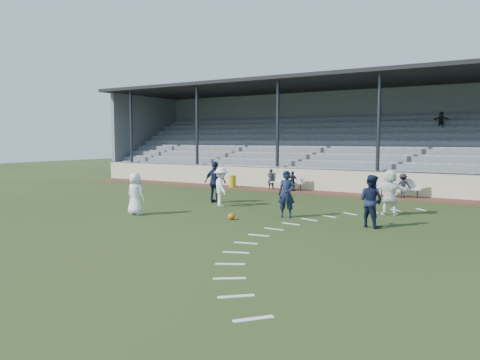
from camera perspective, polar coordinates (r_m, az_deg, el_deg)
name	(u,v)px	position (r m, az deg, el deg)	size (l,w,h in m)	color
ground	(204,221)	(16.90, -4.47, -5.03)	(90.00, 90.00, 0.00)	#283716
cinder_track	(316,193)	(26.04, 9.28, -1.52)	(34.00, 2.00, 0.02)	#512C20
retaining_wall	(324,180)	(26.95, 10.15, -0.06)	(34.00, 0.18, 1.20)	beige
bench_left	(288,180)	(27.06, 5.83, -0.02)	(2.02, 0.54, 0.95)	silver
bench_right	(400,186)	(24.83, 18.93, -0.71)	(2.04, 0.85, 0.95)	silver
trash_bin	(232,181)	(28.48, -0.93, -0.16)	(0.45, 0.45, 0.72)	gold
football	(231,216)	(17.12, -1.06, -4.47)	(0.24, 0.24, 0.24)	orange
player_white_lead	(135,194)	(18.62, -12.64, -1.65)	(0.80, 0.52, 1.64)	white
player_navy_lead	(287,194)	(17.62, 5.70, -1.71)	(0.65, 0.42, 1.77)	#131B35
player_navy_mid	(371,201)	(16.21, 15.68, -2.48)	(0.86, 0.67, 1.76)	#131B35
player_white_wing	(221,187)	(20.49, -2.32, -0.83)	(1.11, 0.64, 1.72)	white
player_navy_wing	(215,182)	(21.64, -3.03, -0.26)	(1.12, 0.47, 1.91)	#131B35
player_white_back	(390,192)	(19.02, 17.80, -1.42)	(1.65, 0.53, 1.78)	white
sub_left_near	(271,179)	(27.44, 3.80, 0.13)	(0.43, 0.28, 1.19)	black
sub_left_far	(293,181)	(26.51, 6.44, -0.13)	(0.66, 0.27, 1.12)	black
sub_right	(403,186)	(24.63, 19.24, -0.66)	(0.79, 0.45, 1.22)	black
grandstand	(351,151)	(31.29, 13.37, 3.52)	(34.60, 9.00, 6.61)	gray
penalty_arc	(310,233)	(14.89, 8.54, -6.41)	(3.89, 14.63, 0.01)	white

